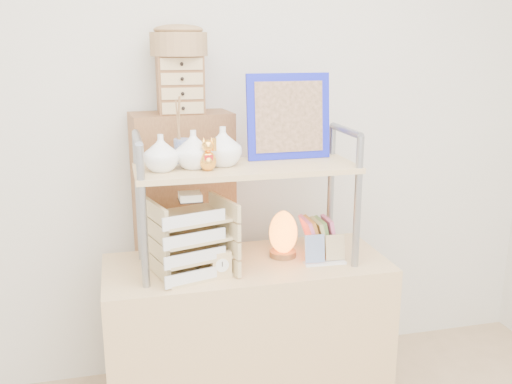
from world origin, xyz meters
TOP-DOWN VIEW (x-y plane):
  - room_shell at (0.00, 0.39)m, footprint 3.42×3.41m
  - desk at (0.00, 1.20)m, footprint 1.20×0.50m
  - cabinet at (-0.22, 1.57)m, footprint 0.47×0.28m
  - hutch at (-0.04, 1.21)m, footprint 0.90×0.34m
  - letter_tray at (-0.24, 1.14)m, footprint 0.34×0.33m
  - salt_lamp at (0.17, 1.23)m, footprint 0.14×0.13m
  - desk_clock at (-0.13, 1.06)m, footprint 0.08×0.04m
  - postcard_stand at (0.32, 1.11)m, footprint 0.18×0.06m
  - drawer_chest at (-0.22, 1.55)m, footprint 0.20×0.16m
  - woven_basket at (-0.22, 1.55)m, footprint 0.25×0.25m

SIDE VIEW (x-z plane):
  - desk at x=0.00m, z-range 0.00..0.75m
  - cabinet at x=-0.22m, z-range 0.00..1.35m
  - postcard_stand at x=0.32m, z-range 0.72..0.85m
  - desk_clock at x=-0.13m, z-range 0.75..0.86m
  - salt_lamp at x=0.17m, z-range 0.75..0.96m
  - letter_tray at x=-0.24m, z-range 0.72..1.05m
  - hutch at x=-0.04m, z-range 0.80..1.58m
  - drawer_chest at x=-0.22m, z-range 1.35..1.60m
  - woven_basket at x=-0.22m, z-range 1.60..1.70m
  - room_shell at x=0.00m, z-range 0.39..3.00m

